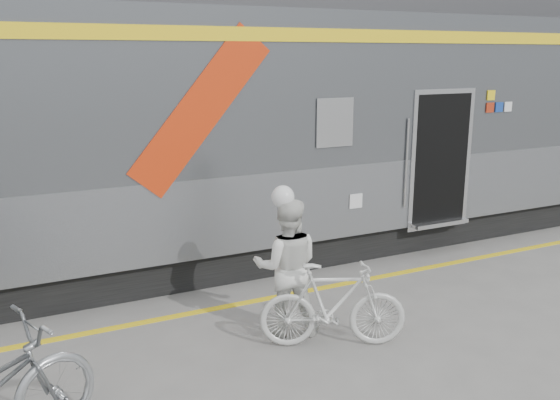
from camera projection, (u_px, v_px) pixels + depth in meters
ground at (298, 389)px, 5.81m from camera, size 90.00×90.00×0.00m
train at (277, 126)px, 9.73m from camera, size 24.00×3.17×4.10m
safety_strip at (222, 307)px, 7.68m from camera, size 24.00×0.12×0.01m
woman at (287, 267)px, 6.84m from camera, size 0.97×0.88×1.62m
bicycle_right at (333, 305)px, 6.57m from camera, size 1.68×1.08×0.98m
helmet_woman at (287, 187)px, 6.62m from camera, size 0.26×0.26×0.26m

